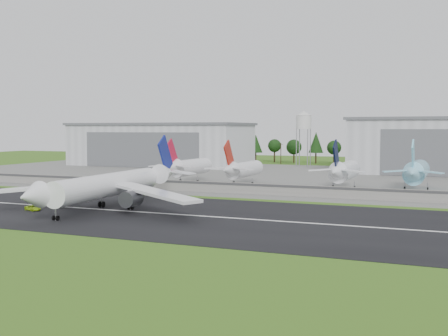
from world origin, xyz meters
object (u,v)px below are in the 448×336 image
at_px(ground_vehicle, 33,208).
at_px(parked_jet_skyblue, 416,172).
at_px(main_airliner, 107,191).
at_px(parked_jet_navy, 343,171).
at_px(parked_jet_red_b, 241,169).
at_px(parked_jet_red_a, 187,167).

bearing_deg(ground_vehicle, parked_jet_skyblue, -30.88).
bearing_deg(parked_jet_skyblue, main_airliner, -132.94).
bearing_deg(parked_jet_navy, ground_vehicle, -129.30).
bearing_deg(parked_jet_navy, parked_jet_red_b, -179.91).
bearing_deg(parked_jet_red_a, parked_jet_navy, 0.01).
bearing_deg(ground_vehicle, parked_jet_red_a, 11.71).
height_order(main_airliner, ground_vehicle, main_airliner).
bearing_deg(parked_jet_skyblue, parked_jet_navy, -167.21).
bearing_deg(ground_vehicle, parked_jet_navy, -23.94).
distance_m(main_airliner, parked_jet_red_b, 67.67).
xyz_separation_m(ground_vehicle, parked_jet_skyblue, (83.28, 79.74, 5.70)).
relative_size(main_airliner, parked_jet_red_a, 1.89).
bearing_deg(parked_jet_navy, parked_jet_skyblue, 12.79).
bearing_deg(parked_jet_navy, main_airliner, -123.84).
bearing_deg(parked_jet_red_a, parked_jet_skyblue, 3.67).
height_order(ground_vehicle, parked_jet_red_a, parked_jet_red_a).
bearing_deg(parked_jet_red_a, parked_jet_red_b, -0.11).
bearing_deg(main_airliner, ground_vehicle, 21.33).
height_order(parked_jet_red_a, parked_jet_skyblue, parked_jet_skyblue).
relative_size(parked_jet_navy, parked_jet_skyblue, 0.84).
bearing_deg(parked_jet_red_b, parked_jet_navy, 0.09).
relative_size(parked_jet_red_b, parked_jet_navy, 1.00).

